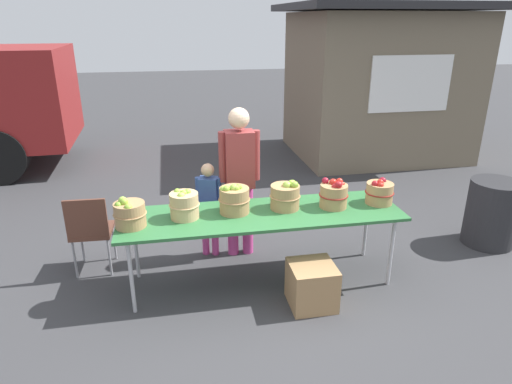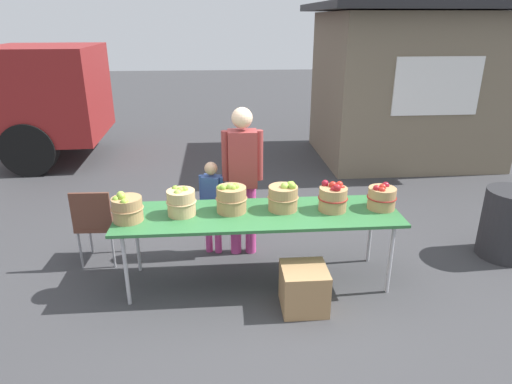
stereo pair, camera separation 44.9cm
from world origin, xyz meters
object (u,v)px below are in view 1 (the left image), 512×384
at_px(apple_basket_green_0, 130,214).
at_px(apple_basket_red_1, 379,192).
at_px(apple_basket_green_3, 285,196).
at_px(produce_crate, 312,285).
at_px(child_customer, 209,202).
at_px(trash_barrel, 492,213).
at_px(market_table, 262,216).
at_px(folding_chair, 90,228).
at_px(apple_basket_green_1, 184,205).
at_px(apple_basket_red_0, 334,194).
at_px(vendor_adult, 240,172).
at_px(apple_basket_green_2, 234,199).

bearing_deg(apple_basket_green_0, apple_basket_red_1, 2.30).
bearing_deg(apple_basket_green_3, produce_crate, -76.90).
relative_size(child_customer, trash_barrel, 1.38).
height_order(market_table, trash_barrel, trash_barrel).
distance_m(market_table, produce_crate, 0.79).
relative_size(child_customer, folding_chair, 1.24).
distance_m(apple_basket_green_1, apple_basket_red_1, 1.93).
bearing_deg(trash_barrel, apple_basket_red_1, -169.85).
xyz_separation_m(trash_barrel, produce_crate, (-2.41, -0.79, -0.18)).
bearing_deg(produce_crate, apple_basket_green_3, 103.10).
bearing_deg(child_customer, apple_basket_red_1, 175.97).
bearing_deg(apple_basket_green_0, apple_basket_green_1, 11.72).
xyz_separation_m(market_table, apple_basket_red_0, (0.72, 0.02, 0.17)).
height_order(market_table, produce_crate, market_table).
xyz_separation_m(apple_basket_red_1, produce_crate, (-0.83, -0.50, -0.66)).
bearing_deg(apple_basket_green_3, trash_barrel, 5.34).
distance_m(apple_basket_red_0, produce_crate, 0.91).
bearing_deg(apple_basket_green_1, market_table, -2.17).
bearing_deg(trash_barrel, produce_crate, -161.92).
height_order(apple_basket_green_1, apple_basket_green_3, apple_basket_green_3).
relative_size(apple_basket_green_0, apple_basket_red_0, 1.00).
bearing_deg(vendor_adult, apple_basket_green_2, 76.33).
height_order(apple_basket_green_2, apple_basket_red_1, apple_basket_green_2).
relative_size(apple_basket_green_1, apple_basket_green_3, 0.94).
distance_m(market_table, apple_basket_green_3, 0.31).
distance_m(market_table, child_customer, 0.79).
bearing_deg(child_customer, apple_basket_green_2, 125.17).
bearing_deg(apple_basket_green_3, apple_basket_red_1, -2.72).
distance_m(apple_basket_red_1, folding_chair, 2.94).
bearing_deg(folding_chair, child_customer, -170.72).
bearing_deg(apple_basket_green_1, folding_chair, 154.00).
height_order(folding_chair, trash_barrel, folding_chair).
bearing_deg(folding_chair, apple_basket_green_2, 165.21).
xyz_separation_m(apple_basket_green_3, apple_basket_red_1, (0.96, -0.05, -0.02)).
height_order(apple_basket_green_0, apple_basket_green_3, apple_basket_green_3).
distance_m(apple_basket_red_0, folding_chair, 2.47).
distance_m(apple_basket_green_3, trash_barrel, 2.59).
height_order(apple_basket_green_2, vendor_adult, vendor_adult).
distance_m(apple_basket_green_0, produce_crate, 1.77).
xyz_separation_m(market_table, child_customer, (-0.45, 0.64, -0.08)).
bearing_deg(market_table, apple_basket_red_1, 1.15).
xyz_separation_m(apple_basket_green_2, trash_barrel, (3.04, 0.25, -0.50)).
bearing_deg(apple_basket_green_2, child_customer, 108.70).
distance_m(market_table, apple_basket_red_0, 0.74).
bearing_deg(vendor_adult, apple_basket_green_1, 44.21).
distance_m(apple_basket_green_1, child_customer, 0.72).
xyz_separation_m(apple_basket_green_0, vendor_adult, (1.09, 0.68, 0.10)).
distance_m(apple_basket_green_2, trash_barrel, 3.09).
relative_size(apple_basket_green_0, folding_chair, 0.34).
relative_size(apple_basket_green_1, apple_basket_red_0, 0.97).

